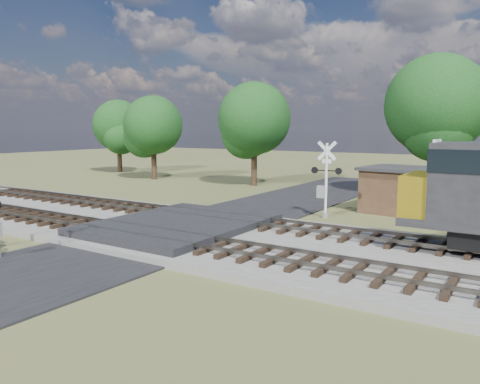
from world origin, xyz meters
The scene contains 9 objects.
ground centered at (0.00, 0.00, 0.00)m, with size 160.00×160.00×0.00m, color #4B512B.
ballast_bed centered at (10.00, 0.50, 0.15)m, with size 140.00×10.00×0.30m, color gray.
road centered at (0.00, 0.00, 0.04)m, with size 7.00×60.00×0.08m, color black.
crossing_panel centered at (0.00, 0.50, 0.32)m, with size 7.00×9.00×0.62m, color #262628.
track_near centered at (3.12, -2.00, 0.41)m, with size 140.00×2.60×0.33m.
track_far centered at (3.12, 3.00, 0.41)m, with size 140.00×2.60×0.33m.
crossing_signal_far centered at (4.56, 8.22, 1.87)m, with size 1.82×0.41×4.51m.
equipment_shed centered at (7.79, 12.50, 1.44)m, with size 4.65×4.65×2.84m.
treeline centered at (7.77, 20.09, 6.20)m, with size 74.95×9.61×10.70m.
Camera 1 is at (15.04, -17.23, 5.23)m, focal length 35.00 mm.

